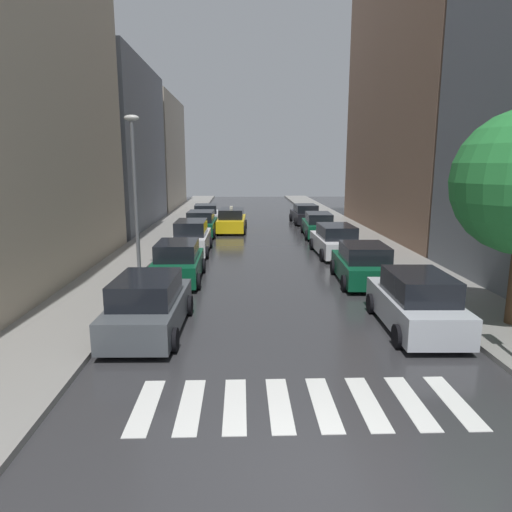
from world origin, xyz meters
The scene contains 19 objects.
ground_plane centered at (0.00, 24.00, -0.02)m, with size 28.00×72.00×0.04m, color #2E2E31.
sidewalk_left centered at (-6.50, 24.00, 0.07)m, with size 3.00×72.00×0.15m, color gray.
sidewalk_right centered at (6.50, 24.00, 0.07)m, with size 3.00×72.00×0.15m, color gray.
crosswalk_stripes centered at (0.00, 2.31, 0.01)m, with size 6.75×2.20×0.01m.
building_left_mid centered at (-11.00, 29.14, 5.93)m, with size 6.00×14.21×11.87m, color slate.
building_left_far centered at (-11.00, 44.31, 5.72)m, with size 6.00×14.61×11.45m, color #9E9384.
building_right_mid centered at (11.00, 25.35, 9.70)m, with size 6.00×18.66×19.39m, color #8C6B56.
parked_car_left_nearest centered at (-3.87, 6.49, 0.79)m, with size 2.16×4.51×1.69m.
parked_car_left_second centered at (-3.81, 12.36, 0.78)m, with size 2.05×4.23×1.67m.
parked_car_left_third centered at (-3.87, 18.29, 0.84)m, with size 1.98×4.60×1.81m.
parked_car_left_fourth centered at (-3.87, 24.45, 0.78)m, with size 2.14×4.39×1.67m.
parked_car_left_fifth centered at (-3.98, 30.05, 0.75)m, with size 2.27×4.34×1.60m.
parked_car_right_nearest centered at (3.88, 6.49, 0.80)m, with size 2.13×4.43×1.72m.
parked_car_right_second centered at (3.73, 11.86, 0.76)m, with size 2.28×4.25×1.61m.
parked_car_right_third centered at (3.75, 17.56, 0.77)m, with size 2.19×4.74×1.63m.
parked_car_right_fourth centered at (3.87, 23.80, 0.75)m, with size 2.15×4.82×1.59m.
parked_car_right_fifth centered at (3.93, 30.54, 0.73)m, with size 2.20×4.36×1.54m.
taxi_midroad centered at (-1.89, 26.30, 0.77)m, with size 2.21×4.76×1.81m.
lamp_post_left centered at (-5.55, 13.00, 3.94)m, with size 0.60×0.28×6.54m.
Camera 1 is at (-1.20, -6.26, 4.82)m, focal length 32.40 mm.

